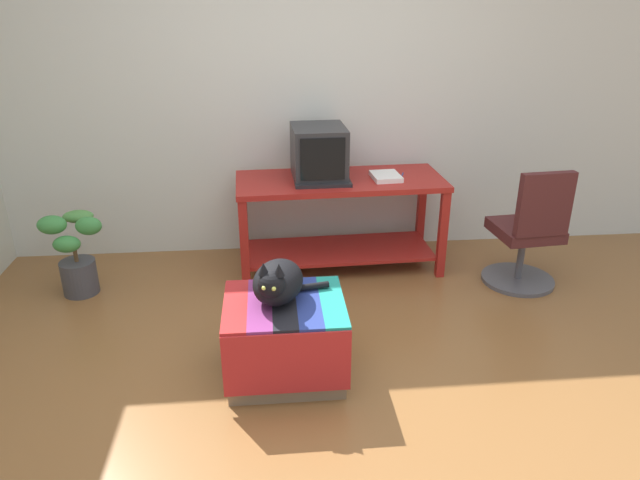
# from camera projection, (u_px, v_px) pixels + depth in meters

# --- Properties ---
(ground_plane) EXTENTS (14.00, 14.00, 0.00)m
(ground_plane) POSITION_uv_depth(u_px,v_px,m) (335.00, 400.00, 3.03)
(ground_plane) COLOR brown
(back_wall) EXTENTS (8.00, 0.10, 2.60)m
(back_wall) POSITION_uv_depth(u_px,v_px,m) (305.00, 87.00, 4.39)
(back_wall) COLOR silver
(back_wall) RESTS_ON ground_plane
(desk) EXTENTS (1.54, 0.68, 0.71)m
(desk) POSITION_uv_depth(u_px,v_px,m) (340.00, 207.00, 4.32)
(desk) COLOR maroon
(desk) RESTS_ON ground_plane
(tv_monitor) EXTENTS (0.40, 0.46, 0.38)m
(tv_monitor) POSITION_uv_depth(u_px,v_px,m) (319.00, 153.00, 4.19)
(tv_monitor) COLOR #28282B
(tv_monitor) RESTS_ON desk
(keyboard) EXTENTS (0.40, 0.15, 0.02)m
(keyboard) POSITION_uv_depth(u_px,v_px,m) (323.00, 184.00, 4.08)
(keyboard) COLOR black
(keyboard) RESTS_ON desk
(book) EXTENTS (0.22, 0.26, 0.04)m
(book) POSITION_uv_depth(u_px,v_px,m) (386.00, 176.00, 4.22)
(book) COLOR white
(book) RESTS_ON desk
(ottoman_with_blanket) EXTENTS (0.65, 0.57, 0.45)m
(ottoman_with_blanket) POSITION_uv_depth(u_px,v_px,m) (285.00, 339.00, 3.15)
(ottoman_with_blanket) COLOR #7A664C
(ottoman_with_blanket) RESTS_ON ground_plane
(cat) EXTENTS (0.46, 0.43, 0.28)m
(cat) POSITION_uv_depth(u_px,v_px,m) (278.00, 282.00, 3.04)
(cat) COLOR black
(cat) RESTS_ON ottoman_with_blanket
(potted_plant) EXTENTS (0.42, 0.37, 0.60)m
(potted_plant) POSITION_uv_depth(u_px,v_px,m) (75.00, 256.00, 4.00)
(potted_plant) COLOR #3D3D42
(potted_plant) RESTS_ON ground_plane
(office_chair) EXTENTS (0.52, 0.52, 0.89)m
(office_chair) POSITION_uv_depth(u_px,v_px,m) (528.00, 236.00, 4.07)
(office_chair) COLOR #4C4C51
(office_chair) RESTS_ON ground_plane
(pen) EXTENTS (0.05, 0.14, 0.01)m
(pen) POSITION_uv_depth(u_px,v_px,m) (402.00, 175.00, 4.29)
(pen) COLOR #2351B2
(pen) RESTS_ON desk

